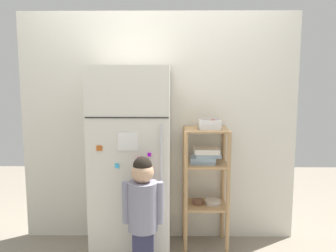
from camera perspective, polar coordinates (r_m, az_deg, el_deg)
ground_plane at (r=3.33m, az=-1.67°, el=-19.62°), size 6.00×6.00×0.00m
kitchen_wall_back at (r=3.32m, az=-1.50°, el=-0.33°), size 2.57×0.03×2.13m
refrigerator at (r=3.08m, az=-5.90°, el=-5.74°), size 0.66×0.59×1.63m
child_standing at (r=2.72m, az=-4.07°, el=-12.75°), size 0.31×0.23×0.96m
pantry_shelf_unit at (r=3.20m, az=6.07°, el=-7.39°), size 0.40×0.35×1.09m
fruit_bin at (r=3.10m, az=6.80°, el=0.21°), size 0.19×0.18×0.08m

